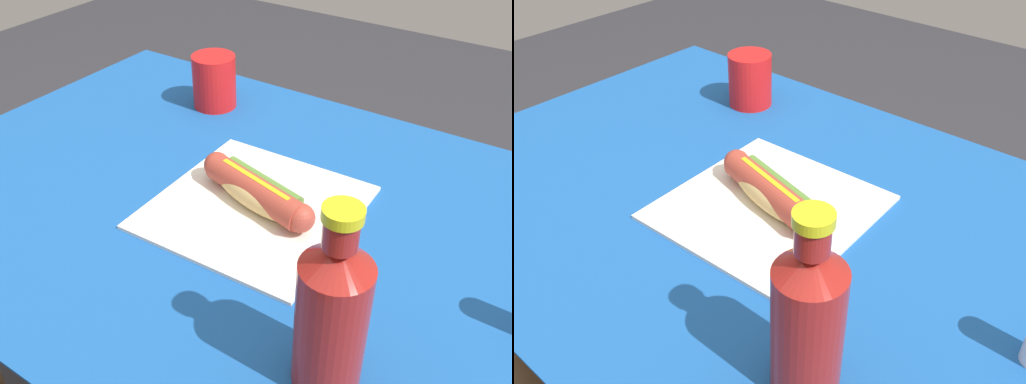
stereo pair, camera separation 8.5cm
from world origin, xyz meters
The scene contains 5 objects.
dining_table centered at (0.00, 0.00, 0.61)m, with size 1.16×0.79×0.75m.
paper_wrapper centered at (0.01, 0.00, 0.75)m, with size 0.29×0.30×0.01m, color silver.
hot_dog centered at (0.01, 0.00, 0.78)m, with size 0.22×0.09×0.05m.
soda_bottle centered at (0.25, -0.21, 0.85)m, with size 0.08×0.08×0.23m.
drinking_cup centered at (-0.25, 0.25, 0.80)m, with size 0.09×0.09×0.11m, color red.
Camera 1 is at (0.40, -0.58, 1.27)m, focal length 39.62 mm.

